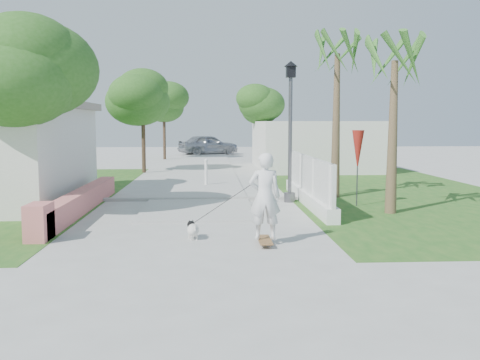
{
  "coord_description": "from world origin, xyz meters",
  "views": [
    {
      "loc": [
        0.38,
        -11.3,
        2.52
      ],
      "look_at": [
        1.11,
        1.91,
        1.1
      ],
      "focal_mm": 40.0,
      "sensor_mm": 36.0,
      "label": 1
    }
  ],
  "objects": [
    {
      "name": "ground",
      "position": [
        0.0,
        0.0,
        0.0
      ],
      "size": [
        90.0,
        90.0,
        0.0
      ],
      "primitive_type": "plane",
      "color": "#B7B7B2",
      "rests_on": "ground"
    },
    {
      "name": "tree_left_near",
      "position": [
        -4.48,
        2.98,
        3.82
      ],
      "size": [
        3.6,
        3.6,
        5.28
      ],
      "color": "#4C3826",
      "rests_on": "ground"
    },
    {
      "name": "bollard",
      "position": [
        0.2,
        10.0,
        0.58
      ],
      "size": [
        0.14,
        0.14,
        1.09
      ],
      "color": "white",
      "rests_on": "ground"
    },
    {
      "name": "tree_path_right",
      "position": [
        3.22,
        19.98,
        3.49
      ],
      "size": [
        3.0,
        3.0,
        4.79
      ],
      "color": "#4C3826",
      "rests_on": "ground"
    },
    {
      "name": "tree_left_mid",
      "position": [
        -5.48,
        8.48,
        3.5
      ],
      "size": [
        3.2,
        3.2,
        4.85
      ],
      "color": "#4C3826",
      "rests_on": "ground"
    },
    {
      "name": "path_strip",
      "position": [
        0.0,
        20.0,
        0.03
      ],
      "size": [
        3.2,
        36.0,
        0.06
      ],
      "primitive_type": "cube",
      "color": "#B7B7B2",
      "rests_on": "ground"
    },
    {
      "name": "parked_car",
      "position": [
        0.21,
        31.19,
        0.8
      ],
      "size": [
        5.07,
        3.46,
        1.6
      ],
      "primitive_type": "imported",
      "rotation": [
        0.0,
        0.0,
        1.94
      ],
      "color": "#A9AAB0",
      "rests_on": "ground"
    },
    {
      "name": "tree_path_left",
      "position": [
        -2.98,
        15.98,
        3.82
      ],
      "size": [
        3.4,
        3.4,
        5.23
      ],
      "color": "#4C3826",
      "rests_on": "ground"
    },
    {
      "name": "curb",
      "position": [
        0.0,
        6.0,
        0.05
      ],
      "size": [
        6.5,
        0.25,
        0.1
      ],
      "primitive_type": "cube",
      "color": "#999993",
      "rests_on": "ground"
    },
    {
      "name": "grass_right",
      "position": [
        7.0,
        8.0,
        0.01
      ],
      "size": [
        8.0,
        20.0,
        0.01
      ],
      "primitive_type": "cube",
      "color": "#235A1C",
      "rests_on": "ground"
    },
    {
      "name": "grass_left",
      "position": [
        -7.0,
        8.0,
        0.01
      ],
      "size": [
        8.0,
        20.0,
        0.01
      ],
      "primitive_type": "cube",
      "color": "#235A1C",
      "rests_on": "ground"
    },
    {
      "name": "patio_umbrella",
      "position": [
        4.8,
        4.5,
        1.69
      ],
      "size": [
        0.36,
        0.36,
        2.3
      ],
      "color": "#59595E",
      "rests_on": "ground"
    },
    {
      "name": "pink_wall",
      "position": [
        -3.3,
        3.55,
        0.31
      ],
      "size": [
        0.45,
        8.2,
        0.8
      ],
      "color": "#D6756E",
      "rests_on": "ground"
    },
    {
      "name": "street_lamp",
      "position": [
        2.9,
        5.5,
        2.43
      ],
      "size": [
        0.44,
        0.44,
        4.44
      ],
      "color": "#59595E",
      "rests_on": "ground"
    },
    {
      "name": "dog",
      "position": [
        -0.01,
        0.18,
        0.21
      ],
      "size": [
        0.35,
        0.56,
        0.39
      ],
      "rotation": [
        0.0,
        0.0,
        0.25
      ],
      "color": "silver",
      "rests_on": "ground"
    },
    {
      "name": "palm_near",
      "position": [
        5.4,
        3.2,
        3.95
      ],
      "size": [
        1.8,
        1.8,
        4.7
      ],
      "color": "brown",
      "rests_on": "ground"
    },
    {
      "name": "palm_far",
      "position": [
        4.6,
        6.5,
        4.48
      ],
      "size": [
        1.8,
        1.8,
        5.3
      ],
      "color": "brown",
      "rests_on": "ground"
    },
    {
      "name": "skateboarder",
      "position": [
        0.93,
        -0.18,
        0.86
      ],
      "size": [
        1.83,
        1.27,
        1.91
      ],
      "rotation": [
        0.0,
        0.0,
        3.13
      ],
      "color": "olive",
      "rests_on": "ground"
    },
    {
      "name": "tree_path_far",
      "position": [
        -2.78,
        25.98,
        3.82
      ],
      "size": [
        3.2,
        3.2,
        5.17
      ],
      "color": "#4C3826",
      "rests_on": "ground"
    },
    {
      "name": "lattice_fence",
      "position": [
        3.4,
        5.0,
        0.54
      ],
      "size": [
        0.35,
        7.0,
        1.5
      ],
      "color": "white",
      "rests_on": "ground"
    },
    {
      "name": "building_right",
      "position": [
        6.0,
        18.0,
        1.3
      ],
      "size": [
        6.0,
        8.0,
        2.6
      ],
      "primitive_type": "cube",
      "color": "silver",
      "rests_on": "ground"
    }
  ]
}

